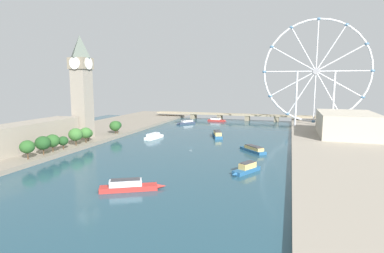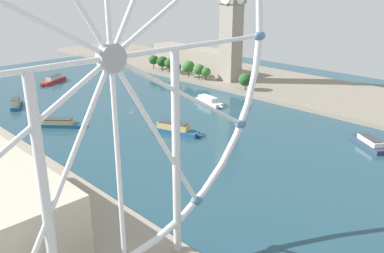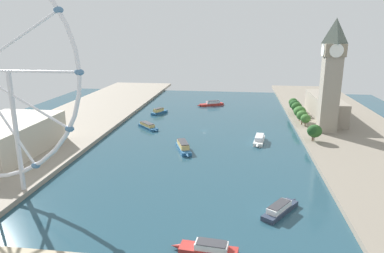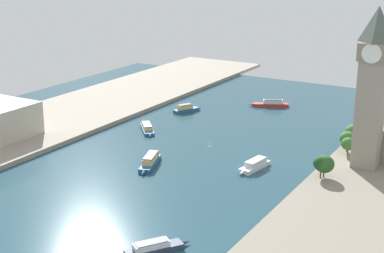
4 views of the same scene
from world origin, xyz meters
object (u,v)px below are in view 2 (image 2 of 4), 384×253
Objects in this scene: tour_boat_2 at (209,101)px; tour_boat_5 at (16,104)px; tour_boat_1 at (53,80)px; parliament_block at (194,58)px; ferris_wheel at (111,61)px; tour_boat_4 at (61,123)px; tour_boat_0 at (368,142)px; clock_tower at (231,22)px; tour_boat_3 at (175,129)px.

tour_boat_5 reaches higher than tour_boat_2.
tour_boat_5 reaches higher than tour_boat_1.
parliament_block is 3.85× the size of tour_boat_5.
tour_boat_4 is (-51.88, -138.43, -62.75)m from ferris_wheel.
tour_boat_5 is (166.40, -4.98, -10.70)m from parliament_block.
tour_boat_5 reaches higher than tour_boat_0.
tour_boat_0 reaches higher than tour_boat_4.
ferris_wheel reaches higher than tour_boat_1.
ferris_wheel reaches higher than tour_boat_4.
clock_tower is 0.76× the size of ferris_wheel.
ferris_wheel is 5.11× the size of tour_boat_5.
tour_boat_0 is (62.22, 194.19, -11.03)m from parliament_block.
tour_boat_3 is (60.30, -84.51, 0.60)m from tour_boat_0.
tour_boat_5 is (43.88, -114.65, -0.27)m from tour_boat_3.
clock_tower is 3.65× the size of tour_boat_4.
tour_boat_2 is at bearing 27.66° from clock_tower.
parliament_block reaches higher than tour_boat_2.
tour_boat_1 is (-100.72, -246.00, -62.50)m from ferris_wheel.
tour_boat_0 is at bearing -6.67° from tour_boat_4.
parliament_block is 164.77m from tour_boat_3.
ferris_wheel is 160.60m from tour_boat_4.
tour_boat_3 is (7.71, 163.89, 0.39)m from tour_boat_1.
tour_boat_3 reaches higher than tour_boat_4.
tour_boat_2 is (56.56, 29.64, -48.25)m from clock_tower.
tour_boat_4 is (41.13, -56.32, -0.63)m from tour_boat_3.
tour_boat_0 is 103.82m from tour_boat_3.
clock_tower is 65.98m from parliament_block.
tour_boat_4 is 1.06× the size of tour_boat_5.
parliament_block is at bearing 149.39° from tour_boat_2.
tour_boat_2 is 61.81m from tour_boat_3.
tour_boat_1 reaches higher than tour_boat_2.
parliament_block is 127.43m from tour_boat_1.
ferris_wheel reaches higher than tour_boat_2.
ferris_wheel reaches higher than tour_boat_5.
clock_tower is at bearing 125.84° from tour_boat_2.
tour_boat_2 is 0.89× the size of tour_boat_3.
tour_boat_0 is 0.96× the size of tour_boat_2.
tour_boat_1 is (52.59, -248.40, 0.22)m from tour_boat_0.
ferris_wheel is 4.45× the size of tour_boat_0.
tour_boat_1 is at bearing 157.65° from tour_boat_3.
tour_boat_5 is at bearing -20.49° from clock_tower.
tour_boat_1 is 118.14m from tour_boat_4.
parliament_block is 107.09m from tour_boat_2.
ferris_wheel is 3.79× the size of tour_boat_3.
tour_boat_1 is at bearing 45.88° from tour_boat_0.
ferris_wheel reaches higher than tour_boat_3.
clock_tower reaches higher than tour_boat_2.
parliament_block reaches higher than tour_boat_4.
clock_tower is at bearing -82.34° from tour_boat_5.
tour_boat_0 is at bearing 179.10° from ferris_wheel.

